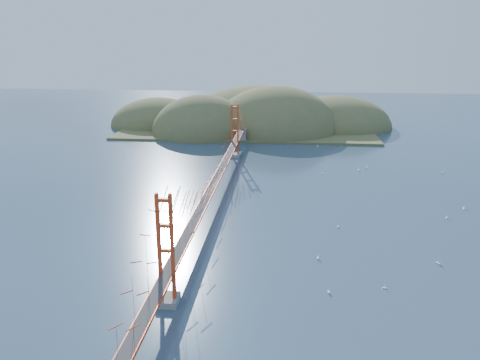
# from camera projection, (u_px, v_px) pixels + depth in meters

# --- Properties ---
(ground) EXTENTS (320.00, 320.00, 0.00)m
(ground) POSITION_uv_depth(u_px,v_px,m) (214.00, 202.00, 75.44)
(ground) COLOR #314963
(ground) RESTS_ON ground
(bridge) EXTENTS (2.20, 94.40, 12.00)m
(bridge) POSITION_uv_depth(u_px,v_px,m) (214.00, 160.00, 73.55)
(bridge) COLOR gray
(bridge) RESTS_ON ground
(far_headlands) EXTENTS (84.00, 58.00, 25.00)m
(far_headlands) POSITION_uv_depth(u_px,v_px,m) (257.00, 126.00, 140.38)
(far_headlands) COLOR brown
(far_headlands) RESTS_ON ground
(sailboat_8) EXTENTS (0.64, 0.59, 0.71)m
(sailboat_8) POSITION_uv_depth(u_px,v_px,m) (443.00, 173.00, 91.38)
(sailboat_8) COLOR white
(sailboat_8) RESTS_ON ground
(sailboat_2) EXTENTS (0.48, 0.40, 0.56)m
(sailboat_2) POSITION_uv_depth(u_px,v_px,m) (384.00, 287.00, 49.61)
(sailboat_2) COLOR white
(sailboat_2) RESTS_ON ground
(sailboat_16) EXTENTS (0.68, 0.68, 0.74)m
(sailboat_16) POSITION_uv_depth(u_px,v_px,m) (366.00, 168.00, 94.90)
(sailboat_16) COLOR white
(sailboat_16) RESTS_ON ground
(sailboat_4) EXTENTS (0.50, 0.56, 0.64)m
(sailboat_4) POSITION_uv_depth(u_px,v_px,m) (447.00, 217.00, 68.86)
(sailboat_4) COLOR white
(sailboat_4) RESTS_ON ground
(sailboat_15) EXTENTS (0.49, 0.59, 0.68)m
(sailboat_15) POSITION_uv_depth(u_px,v_px,m) (359.00, 169.00, 93.63)
(sailboat_15) COLOR white
(sailboat_15) RESTS_ON ground
(sailboat_12) EXTENTS (0.60, 0.56, 0.68)m
(sailboat_12) POSITION_uv_depth(u_px,v_px,m) (318.00, 146.00, 113.51)
(sailboat_12) COLOR white
(sailboat_12) RESTS_ON ground
(sailboat_6) EXTENTS (0.65, 0.65, 0.72)m
(sailboat_6) POSITION_uv_depth(u_px,v_px,m) (438.00, 262.00, 55.05)
(sailboat_6) COLOR white
(sailboat_6) RESTS_ON ground
(sailboat_3) EXTENTS (0.63, 0.63, 0.67)m
(sailboat_3) POSITION_uv_depth(u_px,v_px,m) (323.00, 173.00, 91.20)
(sailboat_3) COLOR white
(sailboat_3) RESTS_ON ground
(sailboat_10) EXTENTS (0.48, 0.52, 0.59)m
(sailboat_10) POSITION_uv_depth(u_px,v_px,m) (329.00, 291.00, 48.85)
(sailboat_10) COLOR white
(sailboat_10) RESTS_ON ground
(sailboat_7) EXTENTS (0.64, 0.58, 0.72)m
(sailboat_7) POSITION_uv_depth(u_px,v_px,m) (367.00, 166.00, 96.06)
(sailboat_7) COLOR white
(sailboat_7) RESTS_ON ground
(sailboat_9) EXTENTS (0.56, 0.63, 0.72)m
(sailboat_9) POSITION_uv_depth(u_px,v_px,m) (464.00, 208.00, 72.62)
(sailboat_9) COLOR white
(sailboat_9) RESTS_ON ground
(sailboat_0) EXTENTS (0.47, 0.57, 0.66)m
(sailboat_0) POSITION_uv_depth(u_px,v_px,m) (318.00, 257.00, 56.34)
(sailboat_0) COLOR white
(sailboat_0) RESTS_ON ground
(sailboat_14) EXTENTS (0.50, 0.50, 0.55)m
(sailboat_14) POSITION_uv_depth(u_px,v_px,m) (338.00, 226.00, 65.52)
(sailboat_14) COLOR white
(sailboat_14) RESTS_ON ground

